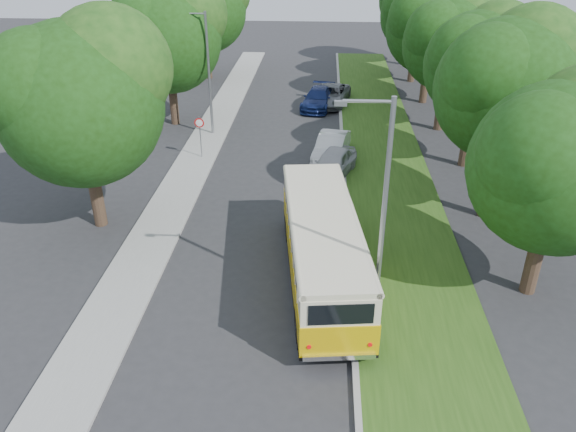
# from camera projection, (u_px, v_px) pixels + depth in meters

# --- Properties ---
(ground) EXTENTS (120.00, 120.00, 0.00)m
(ground) POSITION_uv_depth(u_px,v_px,m) (256.00, 281.00, 21.48)
(ground) COLOR #2A2A2D
(ground) RESTS_ON ground
(curb) EXTENTS (0.20, 70.00, 0.15)m
(curb) POSITION_uv_depth(u_px,v_px,m) (347.00, 220.00, 25.64)
(curb) COLOR gray
(curb) RESTS_ON ground
(grass_verge) EXTENTS (4.50, 70.00, 0.13)m
(grass_verge) POSITION_uv_depth(u_px,v_px,m) (398.00, 221.00, 25.51)
(grass_verge) COLOR #264A13
(grass_verge) RESTS_ON ground
(sidewalk) EXTENTS (2.20, 70.00, 0.12)m
(sidewalk) POSITION_uv_depth(u_px,v_px,m) (166.00, 214.00, 26.12)
(sidewalk) COLOR gray
(sidewalk) RESTS_ON ground
(treeline) EXTENTS (24.27, 41.91, 9.46)m
(treeline) POSITION_uv_depth(u_px,v_px,m) (338.00, 34.00, 34.32)
(treeline) COLOR #332319
(treeline) RESTS_ON ground
(lamppost_near) EXTENTS (1.71, 0.16, 8.00)m
(lamppost_near) POSITION_uv_depth(u_px,v_px,m) (381.00, 214.00, 16.98)
(lamppost_near) COLOR gray
(lamppost_near) RESTS_ON ground
(lamppost_far) EXTENTS (1.71, 0.16, 7.50)m
(lamppost_far) POSITION_uv_depth(u_px,v_px,m) (207.00, 70.00, 33.87)
(lamppost_far) COLOR gray
(lamppost_far) RESTS_ON ground
(warning_sign) EXTENTS (0.56, 0.10, 2.50)m
(warning_sign) POSITION_uv_depth(u_px,v_px,m) (200.00, 130.00, 31.46)
(warning_sign) COLOR gray
(warning_sign) RESTS_ON ground
(vintage_bus) EXTENTS (3.64, 9.97, 2.89)m
(vintage_bus) POSITION_uv_depth(u_px,v_px,m) (322.00, 249.00, 20.76)
(vintage_bus) COLOR #DBAF06
(vintage_bus) RESTS_ON ground
(car_silver) EXTENTS (2.97, 4.58, 1.45)m
(car_silver) POSITION_uv_depth(u_px,v_px,m) (333.00, 164.00, 29.76)
(car_silver) COLOR #B4B5BA
(car_silver) RESTS_ON ground
(car_white) EXTENTS (2.35, 4.60, 1.44)m
(car_white) POSITION_uv_depth(u_px,v_px,m) (331.00, 147.00, 31.91)
(car_white) COLOR silver
(car_white) RESTS_ON ground
(car_blue) EXTENTS (2.76, 5.07, 1.39)m
(car_blue) POSITION_uv_depth(u_px,v_px,m) (318.00, 98.00, 40.48)
(car_blue) COLOR navy
(car_blue) RESTS_ON ground
(car_grey) EXTENTS (3.30, 5.38, 1.39)m
(car_grey) POSITION_uv_depth(u_px,v_px,m) (331.00, 95.00, 41.23)
(car_grey) COLOR slate
(car_grey) RESTS_ON ground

